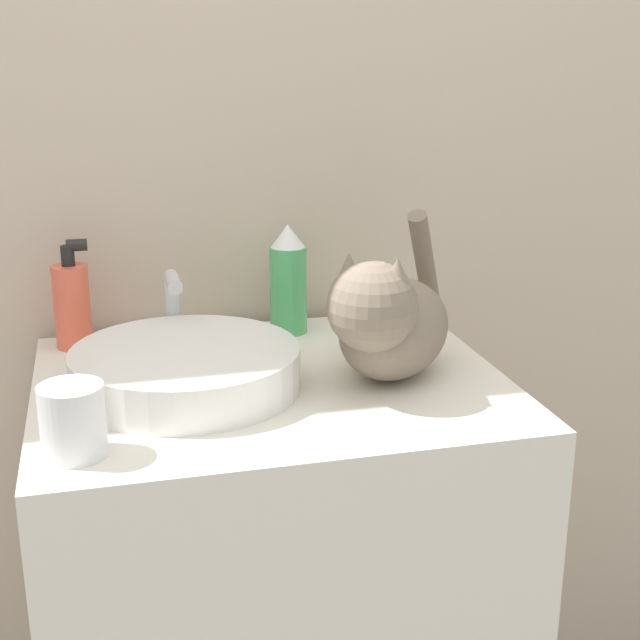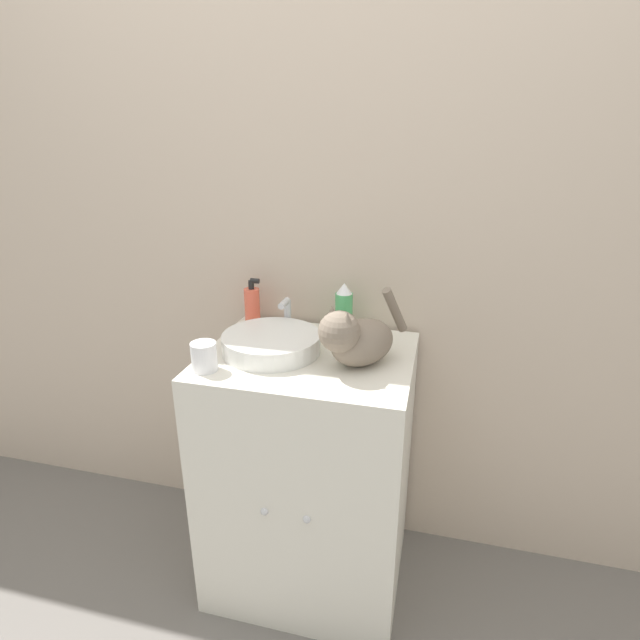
{
  "view_description": "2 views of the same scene",
  "coord_description": "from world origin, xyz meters",
  "px_view_note": "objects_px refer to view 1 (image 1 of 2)",
  "views": [
    {
      "loc": [
        -0.22,
        -0.86,
        1.31
      ],
      "look_at": [
        0.06,
        0.23,
        0.96
      ],
      "focal_mm": 50.0,
      "sensor_mm": 36.0,
      "label": 1
    },
    {
      "loc": [
        0.37,
        -1.08,
        1.51
      ],
      "look_at": [
        0.05,
        0.22,
        1.0
      ],
      "focal_mm": 28.0,
      "sensor_mm": 36.0,
      "label": 2
    }
  ],
  "objects_px": {
    "cat": "(389,320)",
    "soap_bottle": "(72,304)",
    "cup": "(73,421)",
    "spray_bottle": "(288,281)"
  },
  "relations": [
    {
      "from": "cat",
      "to": "soap_bottle",
      "type": "xyz_separation_m",
      "value": [
        -0.42,
        0.25,
        -0.02
      ]
    },
    {
      "from": "cat",
      "to": "soap_bottle",
      "type": "bearing_deg",
      "value": -82.95
    },
    {
      "from": "cat",
      "to": "cup",
      "type": "xyz_separation_m",
      "value": [
        -0.41,
        -0.13,
        -0.04
      ]
    },
    {
      "from": "cat",
      "to": "spray_bottle",
      "type": "distance_m",
      "value": 0.25
    },
    {
      "from": "soap_bottle",
      "to": "spray_bottle",
      "type": "xyz_separation_m",
      "value": [
        0.33,
        -0.01,
        0.02
      ]
    },
    {
      "from": "cat",
      "to": "soap_bottle",
      "type": "distance_m",
      "value": 0.48
    },
    {
      "from": "cat",
      "to": "spray_bottle",
      "type": "bearing_deg",
      "value": -122.39
    },
    {
      "from": "cat",
      "to": "cup",
      "type": "bearing_deg",
      "value": -34.04
    },
    {
      "from": "soap_bottle",
      "to": "spray_bottle",
      "type": "bearing_deg",
      "value": -1.5
    },
    {
      "from": "soap_bottle",
      "to": "spray_bottle",
      "type": "relative_size",
      "value": 0.95
    }
  ]
}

